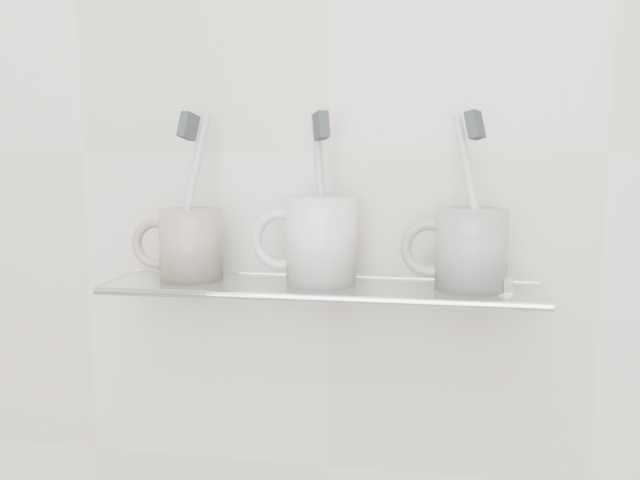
% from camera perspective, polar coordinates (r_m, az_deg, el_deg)
% --- Properties ---
extents(wall_back, '(2.50, 0.00, 2.50)m').
position_cam_1_polar(wall_back, '(0.87, 0.74, 7.01)').
color(wall_back, silver).
rests_on(wall_back, ground).
extents(shelf_glass, '(0.50, 0.12, 0.01)m').
position_cam_1_polar(shelf_glass, '(0.82, 0.03, -3.86)').
color(shelf_glass, silver).
rests_on(shelf_glass, wall_back).
extents(shelf_rail, '(0.50, 0.01, 0.01)m').
position_cam_1_polar(shelf_rail, '(0.77, -0.68, -4.70)').
color(shelf_rail, silver).
rests_on(shelf_rail, shelf_glass).
extents(bracket_left, '(0.02, 0.03, 0.02)m').
position_cam_1_polar(bracket_left, '(0.93, -12.40, -3.40)').
color(bracket_left, silver).
rests_on(bracket_left, wall_back).
extents(bracket_right, '(0.02, 0.03, 0.02)m').
position_cam_1_polar(bracket_right, '(0.86, 14.53, -4.32)').
color(bracket_right, silver).
rests_on(bracket_right, wall_back).
extents(mug_left, '(0.10, 0.10, 0.08)m').
position_cam_1_polar(mug_left, '(0.86, -10.25, -0.36)').
color(mug_left, silver).
rests_on(mug_left, shelf_glass).
extents(mug_left_handle, '(0.06, 0.01, 0.06)m').
position_cam_1_polar(mug_left_handle, '(0.87, -12.94, -0.29)').
color(mug_left_handle, silver).
rests_on(mug_left_handle, mug_left).
extents(toothbrush_left, '(0.04, 0.06, 0.19)m').
position_cam_1_polar(toothbrush_left, '(0.85, -10.35, 3.57)').
color(toothbrush_left, '#A9BCCD').
rests_on(toothbrush_left, mug_left).
extents(bristles_left, '(0.02, 0.03, 0.04)m').
position_cam_1_polar(bristles_left, '(0.85, -10.49, 8.95)').
color(bristles_left, '#2E3438').
rests_on(bristles_left, toothbrush_left).
extents(mug_center, '(0.11, 0.11, 0.10)m').
position_cam_1_polar(mug_center, '(0.82, 0.10, -0.07)').
color(mug_center, silver).
rests_on(mug_center, shelf_glass).
extents(mug_center_handle, '(0.07, 0.01, 0.07)m').
position_cam_1_polar(mug_center_handle, '(0.83, -3.09, 0.01)').
color(mug_center_handle, silver).
rests_on(mug_center_handle, mug_center).
extents(toothbrush_center, '(0.03, 0.04, 0.19)m').
position_cam_1_polar(toothbrush_center, '(0.81, 0.10, 3.49)').
color(toothbrush_center, '#8F95B9').
rests_on(toothbrush_center, mug_center).
extents(bristles_center, '(0.02, 0.03, 0.03)m').
position_cam_1_polar(bristles_center, '(0.81, 0.10, 9.14)').
color(bristles_center, '#2E3438').
rests_on(bristles_center, toothbrush_center).
extents(mug_right, '(0.10, 0.10, 0.09)m').
position_cam_1_polar(mug_right, '(0.81, 12.01, -0.74)').
color(mug_right, white).
rests_on(mug_right, shelf_glass).
extents(mug_right_handle, '(0.07, 0.01, 0.07)m').
position_cam_1_polar(mug_right_handle, '(0.81, 8.76, -0.67)').
color(mug_right_handle, white).
rests_on(mug_right_handle, mug_right).
extents(toothbrush_right, '(0.05, 0.05, 0.19)m').
position_cam_1_polar(toothbrush_right, '(0.80, 12.12, 3.25)').
color(toothbrush_right, silver).
rests_on(toothbrush_right, mug_right).
extents(bristles_right, '(0.03, 0.03, 0.03)m').
position_cam_1_polar(bristles_right, '(0.80, 12.29, 8.98)').
color(bristles_right, '#2E3438').
rests_on(bristles_right, toothbrush_right).
extents(chrome_cap, '(0.04, 0.04, 0.02)m').
position_cam_1_polar(chrome_cap, '(0.81, 13.86, -3.34)').
color(chrome_cap, silver).
rests_on(chrome_cap, shelf_glass).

